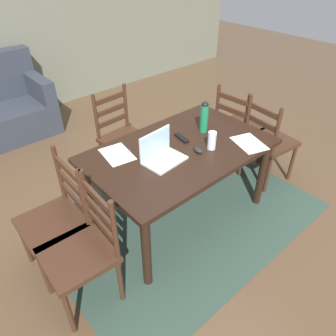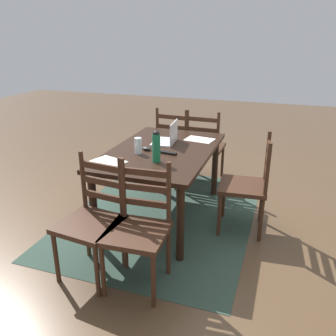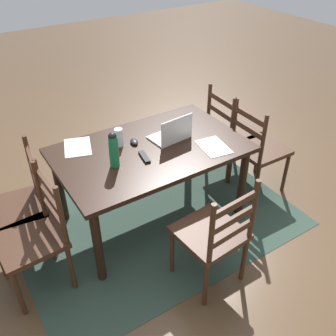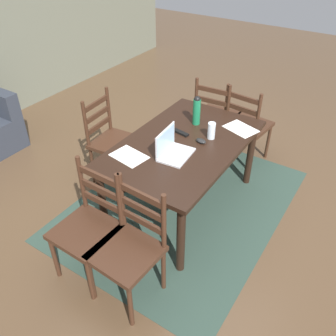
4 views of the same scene
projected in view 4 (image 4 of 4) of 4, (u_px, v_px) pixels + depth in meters
name	position (u px, v px, depth m)	size (l,w,h in m)	color
ground_plane	(182.00, 204.00, 3.64)	(14.00, 14.00, 0.00)	brown
area_rug	(182.00, 203.00, 3.64)	(2.41, 1.84, 0.01)	#2D4238
dining_table	(183.00, 150.00, 3.26)	(1.54, 0.97, 0.73)	black
chair_right_far	(216.00, 117.00, 4.17)	(0.46, 0.46, 0.95)	#3D2316
chair_left_far	(89.00, 227.00, 2.74)	(0.45, 0.45, 0.95)	#3D2316
chair_right_near	(246.00, 125.00, 4.01)	(0.49, 0.49, 0.95)	#3D2316
chair_left_near	(129.00, 248.00, 2.57)	(0.46, 0.46, 0.95)	#3D2316
chair_far_head	(112.00, 141.00, 3.74)	(0.47, 0.47, 0.95)	#3D2316
laptop	(171.00, 149.00, 3.02)	(0.34, 0.25, 0.23)	silver
water_bottle	(197.00, 110.00, 3.40)	(0.07, 0.07, 0.29)	#197247
drinking_glass	(211.00, 131.00, 3.22)	(0.07, 0.07, 0.15)	silver
computer_mouse	(201.00, 141.00, 3.19)	(0.06, 0.10, 0.03)	black
tv_remote	(181.00, 133.00, 3.33)	(0.04, 0.17, 0.02)	black
paper_stack_left	(241.00, 129.00, 3.40)	(0.21, 0.30, 0.00)	white
paper_stack_right	(129.00, 156.00, 3.03)	(0.21, 0.30, 0.00)	white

